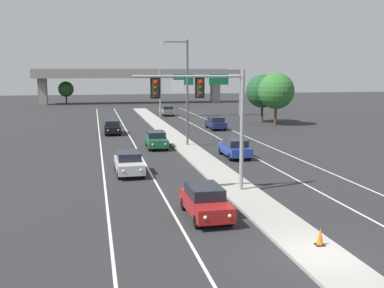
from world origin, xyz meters
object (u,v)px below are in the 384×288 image
object	(u,v)px
car_oncoming_green	(156,140)
car_oncoming_black	(112,127)
car_receding_grey	(167,110)
tree_far_right_b	(276,91)
street_lamp_median	(185,86)
car_receding_navy	(216,123)
overhead_signal_mast	(208,105)
car_oncoming_silver	(129,163)
tree_far_right_a	(262,91)
car_receding_blue	(235,148)
tree_far_left_b	(66,89)
car_oncoming_red	(205,201)
highway_sign_gantry	(201,78)
traffic_cone_median_nose	(320,237)

from	to	relation	value
car_oncoming_green	car_oncoming_black	xyz separation A→B (m)	(-3.69, 10.96, 0.00)
car_receding_grey	tree_far_right_b	bearing A→B (deg)	-53.60
street_lamp_median	car_receding_navy	bearing A→B (deg)	62.67
overhead_signal_mast	car_oncoming_silver	size ratio (longest dim) A/B	1.60
tree_far_right_a	tree_far_right_b	distance (m)	3.65
car_receding_blue	tree_far_right_a	distance (m)	28.05
car_oncoming_black	tree_far_left_b	xyz separation A→B (m)	(-7.92, 53.22, 2.39)
street_lamp_median	tree_far_left_b	bearing A→B (deg)	102.84
street_lamp_median	car_oncoming_black	distance (m)	13.28
car_receding_blue	car_receding_grey	bearing A→B (deg)	89.79
car_oncoming_red	highway_sign_gantry	xyz separation A→B (m)	(11.43, 50.52, 5.34)
car_receding_blue	car_receding_grey	xyz separation A→B (m)	(0.14, 38.18, 0.00)
car_oncoming_red	highway_sign_gantry	world-z (taller)	highway_sign_gantry
overhead_signal_mast	car_oncoming_green	bearing A→B (deg)	92.75
tree_far_left_b	car_oncoming_black	bearing A→B (deg)	-81.53
car_oncoming_black	highway_sign_gantry	distance (m)	23.92
car_oncoming_green	car_receding_navy	size ratio (longest dim) A/B	1.00
tree_far_right_a	car_oncoming_red	bearing A→B (deg)	-113.95
car_oncoming_red	tree_far_right_a	distance (m)	44.54
overhead_signal_mast	car_receding_navy	world-z (taller)	overhead_signal_mast
street_lamp_median	car_oncoming_green	world-z (taller)	street_lamp_median
car_oncoming_red	car_receding_blue	size ratio (longest dim) A/B	1.00
car_receding_navy	car_oncoming_red	bearing A→B (deg)	-105.65
tree_far_left_b	car_oncoming_green	bearing A→B (deg)	-79.74
car_oncoming_red	car_oncoming_silver	xyz separation A→B (m)	(-3.00, 10.73, 0.00)
car_oncoming_black	tree_far_right_b	bearing A→B (deg)	11.72
traffic_cone_median_nose	street_lamp_median	bearing A→B (deg)	90.75
car_oncoming_silver	car_receding_blue	world-z (taller)	same
overhead_signal_mast	traffic_cone_median_nose	xyz separation A→B (m)	(2.42, -9.46, -4.79)
car_oncoming_red	car_receding_navy	size ratio (longest dim) A/B	1.00
street_lamp_median	highway_sign_gantry	distance (m)	29.64
car_oncoming_red	car_receding_grey	xyz separation A→B (m)	(6.40, 53.54, 0.00)
overhead_signal_mast	tree_far_left_b	size ratio (longest dim) A/B	1.46
car_receding_navy	tree_far_right_a	bearing A→B (deg)	37.07
tree_far_right_b	car_oncoming_silver	bearing A→B (deg)	-129.47
car_receding_blue	car_receding_navy	xyz separation A→B (m)	(3.32, 18.83, 0.00)
car_oncoming_green	car_receding_blue	size ratio (longest dim) A/B	1.01
street_lamp_median	car_receding_navy	world-z (taller)	street_lamp_median
car_oncoming_black	tree_far_right_a	xyz separation A→B (m)	(21.31, 8.14, 3.59)
overhead_signal_mast	car_receding_grey	distance (m)	49.64
street_lamp_median	car_receding_grey	world-z (taller)	street_lamp_median
car_receding_navy	tree_far_right_b	xyz separation A→B (m)	(9.03, 2.78, 3.77)
car_receding_navy	tree_far_right_a	size ratio (longest dim) A/B	0.66
car_oncoming_silver	tree_far_right_a	xyz separation A→B (m)	(21.02, 29.85, 3.59)
tree_far_right_b	car_receding_blue	bearing A→B (deg)	-119.76
car_oncoming_silver	car_oncoming_black	size ratio (longest dim) A/B	1.01
car_oncoming_red	car_receding_navy	world-z (taller)	same
car_oncoming_black	tree_far_right_a	distance (m)	23.09
car_oncoming_red	tree_far_right_a	world-z (taller)	tree_far_right_a
street_lamp_median	car_oncoming_silver	distance (m)	13.85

